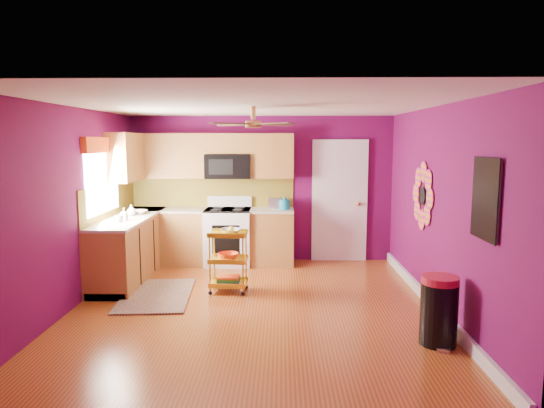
{
  "coord_description": "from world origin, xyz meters",
  "views": [
    {
      "loc": [
        0.35,
        -5.85,
        2.08
      ],
      "look_at": [
        0.23,
        0.4,
        1.26
      ],
      "focal_mm": 32.0,
      "sensor_mm": 36.0,
      "label": 1
    }
  ],
  "objects": [
    {
      "name": "ground",
      "position": [
        0.0,
        0.0,
        0.0
      ],
      "size": [
        5.0,
        5.0,
        0.0
      ],
      "primitive_type": "plane",
      "color": "brown",
      "rests_on": "ground"
    },
    {
      "name": "room_envelope",
      "position": [
        0.03,
        0.0,
        1.63
      ],
      "size": [
        4.54,
        5.04,
        2.52
      ],
      "color": "#5D0A48",
      "rests_on": "ground"
    },
    {
      "name": "lower_cabinets",
      "position": [
        -1.35,
        1.82,
        0.43
      ],
      "size": [
        2.81,
        2.31,
        0.94
      ],
      "color": "brown",
      "rests_on": "ground"
    },
    {
      "name": "electric_range",
      "position": [
        -0.55,
        2.17,
        0.48
      ],
      "size": [
        0.76,
        0.66,
        1.13
      ],
      "color": "white",
      "rests_on": "ground"
    },
    {
      "name": "upper_cabinetry",
      "position": [
        -1.24,
        2.17,
        1.8
      ],
      "size": [
        2.8,
        2.3,
        1.26
      ],
      "color": "brown",
      "rests_on": "ground"
    },
    {
      "name": "left_window",
      "position": [
        -2.22,
        1.05,
        1.74
      ],
      "size": [
        0.08,
        1.35,
        1.08
      ],
      "color": "white",
      "rests_on": "ground"
    },
    {
      "name": "panel_door",
      "position": [
        1.35,
        2.47,
        1.02
      ],
      "size": [
        0.95,
        0.11,
        2.15
      ],
      "color": "white",
      "rests_on": "ground"
    },
    {
      "name": "right_wall_art",
      "position": [
        2.23,
        -0.34,
        1.44
      ],
      "size": [
        0.04,
        2.74,
        1.04
      ],
      "color": "black",
      "rests_on": "ground"
    },
    {
      "name": "ceiling_fan",
      "position": [
        0.0,
        0.2,
        2.29
      ],
      "size": [
        1.01,
        1.01,
        0.26
      ],
      "color": "#BF8C3F",
      "rests_on": "ground"
    },
    {
      "name": "shag_rug",
      "position": [
        -1.33,
        0.44,
        0.01
      ],
      "size": [
        1.0,
        1.52,
        0.02
      ],
      "primitive_type": "cube",
      "rotation": [
        0.0,
        0.0,
        0.08
      ],
      "color": "black",
      "rests_on": "ground"
    },
    {
      "name": "rolling_cart",
      "position": [
        -0.37,
        0.65,
        0.47
      ],
      "size": [
        0.53,
        0.4,
        0.92
      ],
      "color": "gold",
      "rests_on": "ground"
    },
    {
      "name": "trash_can",
      "position": [
        1.96,
        -1.05,
        0.36
      ],
      "size": [
        0.47,
        0.47,
        0.72
      ],
      "color": "black",
      "rests_on": "ground"
    },
    {
      "name": "teal_kettle",
      "position": [
        0.4,
        2.17,
        1.02
      ],
      "size": [
        0.18,
        0.18,
        0.21
      ],
      "color": "#137A8F",
      "rests_on": "lower_cabinets"
    },
    {
      "name": "toaster",
      "position": [
        0.24,
        2.29,
        1.03
      ],
      "size": [
        0.22,
        0.15,
        0.18
      ],
      "primitive_type": "cube",
      "color": "beige",
      "rests_on": "lower_cabinets"
    },
    {
      "name": "soap_bottle_a",
      "position": [
        -1.92,
        1.02,
        1.03
      ],
      "size": [
        0.08,
        0.08,
        0.18
      ],
      "primitive_type": "imported",
      "color": "#EA3F72",
      "rests_on": "lower_cabinets"
    },
    {
      "name": "soap_bottle_b",
      "position": [
        -1.95,
        1.43,
        1.03
      ],
      "size": [
        0.13,
        0.13,
        0.17
      ],
      "primitive_type": "imported",
      "color": "white",
      "rests_on": "lower_cabinets"
    },
    {
      "name": "counter_dish",
      "position": [
        -1.88,
        1.6,
        0.97
      ],
      "size": [
        0.25,
        0.25,
        0.06
      ],
      "primitive_type": "imported",
      "color": "white",
      "rests_on": "lower_cabinets"
    },
    {
      "name": "counter_cup",
      "position": [
        -1.94,
        0.85,
        0.99
      ],
      "size": [
        0.12,
        0.12,
        0.09
      ],
      "primitive_type": "imported",
      "color": "white",
      "rests_on": "lower_cabinets"
    }
  ]
}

